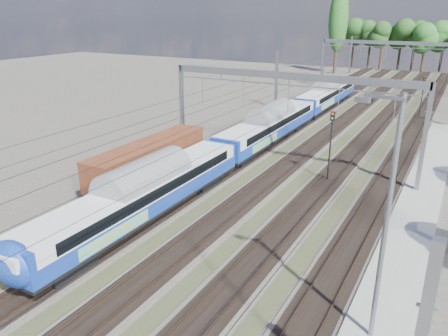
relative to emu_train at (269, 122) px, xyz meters
The scene contains 11 objects.
track_bed 10.11m from the emu_train, 62.62° to the left, with size 21.00×130.00×0.34m.
platform 23.34m from the emu_train, 44.68° to the right, with size 3.00×70.00×0.30m, color gray.
catenary 17.48m from the emu_train, 73.56° to the left, with size 25.65×130.00×9.00m.
tree_belt 60.31m from the emu_train, 79.79° to the left, with size 40.01×101.20×11.81m.
poplar 63.17m from the emu_train, 99.21° to the left, with size 4.40×4.40×19.04m.
emu_train is the anchor object (origin of this frame).
freight_boxcar 15.72m from the emu_train, 106.65° to the right, with size 2.76×13.35×3.44m.
worker 29.39m from the emu_train, 79.34° to the left, with size 0.71×0.47×1.94m, color black.
signal_near 11.60m from the emu_train, 39.59° to the right, with size 0.42×0.38×6.21m.
signal_far 26.93m from the emu_train, 61.26° to the left, with size 0.36×0.33×5.65m.
lamp_post 30.53m from the emu_train, 57.74° to the right, with size 1.88×0.44×11.26m.
Camera 1 is at (13.78, -6.49, 14.10)m, focal length 35.00 mm.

